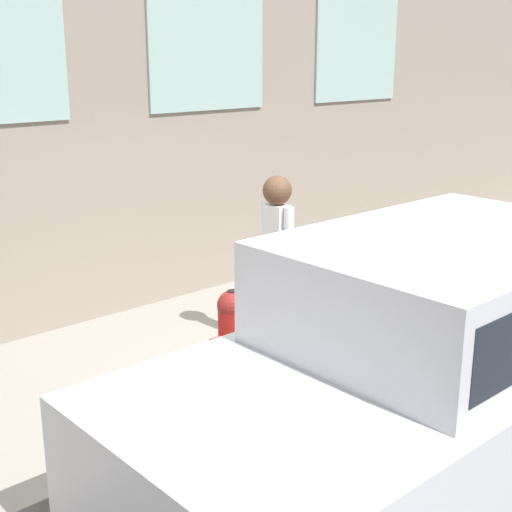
{
  "coord_description": "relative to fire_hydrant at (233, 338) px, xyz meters",
  "views": [
    {
      "loc": [
        -3.84,
        3.83,
        2.92
      ],
      "look_at": [
        0.6,
        -0.16,
        1.21
      ],
      "focal_mm": 50.0,
      "sensor_mm": 36.0,
      "label": 1
    }
  ],
  "objects": [
    {
      "name": "sidewalk",
      "position": [
        0.9,
        -0.26,
        -0.53
      ],
      "size": [
        2.64,
        60.0,
        0.17
      ],
      "color": "#A8A093",
      "rests_on": "ground_plane"
    },
    {
      "name": "fire_hydrant",
      "position": [
        0.0,
        0.0,
        0.0
      ],
      "size": [
        0.34,
        0.45,
        0.87
      ],
      "color": "red",
      "rests_on": "sidewalk"
    },
    {
      "name": "parked_car_silver_near",
      "position": [
        -1.84,
        -0.33,
        0.38
      ],
      "size": [
        1.84,
        4.91,
        1.8
      ],
      "color": "black",
      "rests_on": "ground_plane"
    },
    {
      "name": "ground_plane",
      "position": [
        -0.42,
        -0.26,
        -0.61
      ],
      "size": [
        80.0,
        80.0,
        0.0
      ],
      "primitive_type": "plane",
      "color": "#514F4C"
    },
    {
      "name": "person",
      "position": [
        0.36,
        -0.85,
        0.56
      ],
      "size": [
        0.41,
        0.27,
        1.68
      ],
      "rotation": [
        0.0,
        0.0,
        0.61
      ],
      "color": "#726651",
      "rests_on": "sidewalk"
    }
  ]
}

